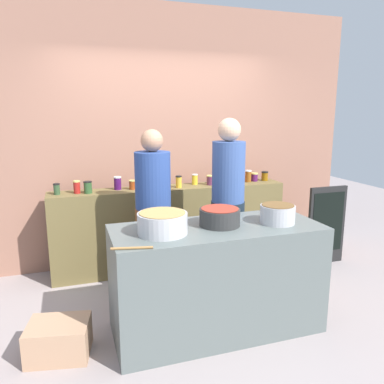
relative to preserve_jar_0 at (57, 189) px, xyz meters
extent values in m
plane|color=gray|center=(1.23, -1.10, -1.01)|extent=(12.00, 12.00, 0.00)
cube|color=#976653|center=(1.23, 0.35, 0.49)|extent=(4.80, 0.12, 3.00)
cube|color=brown|center=(1.23, 0.00, -0.54)|extent=(2.70, 0.36, 0.96)
cube|color=#57615F|center=(1.23, -1.40, -0.57)|extent=(1.70, 0.70, 0.90)
cylinder|color=#304A2C|center=(0.00, 0.00, -0.01)|extent=(0.06, 0.06, 0.10)
cylinder|color=black|center=(0.00, 0.00, 0.05)|extent=(0.07, 0.07, 0.01)
cylinder|color=#A61F1A|center=(0.20, -0.01, 0.00)|extent=(0.07, 0.07, 0.12)
cylinder|color=#D6C666|center=(0.20, -0.01, 0.07)|extent=(0.07, 0.07, 0.01)
cylinder|color=#2C4F29|center=(0.31, -0.04, 0.00)|extent=(0.08, 0.08, 0.12)
cylinder|color=black|center=(0.31, -0.04, 0.06)|extent=(0.09, 0.09, 0.01)
cylinder|color=#41124F|center=(0.63, 0.06, 0.01)|extent=(0.08, 0.08, 0.13)
cylinder|color=silver|center=(0.63, 0.06, 0.08)|extent=(0.08, 0.08, 0.01)
cylinder|color=#923B16|center=(0.79, 0.02, -0.01)|extent=(0.07, 0.07, 0.09)
cylinder|color=#D6C666|center=(0.79, 0.02, 0.04)|extent=(0.08, 0.08, 0.01)
cylinder|color=#CC6108|center=(0.92, -0.06, -0.01)|extent=(0.08, 0.08, 0.10)
cylinder|color=#D6C666|center=(0.92, -0.06, 0.05)|extent=(0.09, 0.09, 0.02)
cylinder|color=#B93C10|center=(1.15, 0.02, 0.00)|extent=(0.09, 0.09, 0.12)
cylinder|color=#D6C666|center=(1.15, 0.02, 0.07)|extent=(0.09, 0.09, 0.01)
cylinder|color=gold|center=(1.30, -0.05, 0.00)|extent=(0.07, 0.07, 0.12)
cylinder|color=black|center=(1.30, -0.05, 0.07)|extent=(0.07, 0.07, 0.01)
cylinder|color=gold|center=(1.54, 0.07, 0.00)|extent=(0.07, 0.07, 0.11)
cylinder|color=silver|center=(1.54, 0.07, 0.06)|extent=(0.07, 0.07, 0.01)
cylinder|color=#5B2845|center=(1.70, -0.01, -0.01)|extent=(0.08, 0.08, 0.10)
cylinder|color=#D6C666|center=(1.70, -0.01, 0.05)|extent=(0.09, 0.09, 0.01)
cylinder|color=#205A25|center=(1.81, 0.03, 0.00)|extent=(0.08, 0.08, 0.11)
cylinder|color=#D6C666|center=(1.81, 0.03, 0.06)|extent=(0.09, 0.09, 0.01)
cylinder|color=#B93928|center=(1.92, 0.02, 0.00)|extent=(0.09, 0.09, 0.12)
cylinder|color=silver|center=(1.92, 0.02, 0.07)|extent=(0.09, 0.09, 0.02)
cylinder|color=red|center=(2.06, 0.05, 0.00)|extent=(0.07, 0.07, 0.11)
cylinder|color=#D6C666|center=(2.06, 0.05, 0.06)|extent=(0.08, 0.08, 0.02)
cylinder|color=brown|center=(2.21, 0.03, 0.01)|extent=(0.07, 0.07, 0.13)
cylinder|color=silver|center=(2.21, 0.03, 0.08)|extent=(0.08, 0.08, 0.02)
cylinder|color=#4D184E|center=(2.31, 0.05, -0.01)|extent=(0.08, 0.08, 0.09)
cylinder|color=#D6C666|center=(2.31, 0.05, 0.04)|extent=(0.09, 0.09, 0.01)
cylinder|color=#80500B|center=(2.45, 0.04, -0.01)|extent=(0.08, 0.08, 0.10)
cylinder|color=black|center=(2.45, 0.04, 0.05)|extent=(0.08, 0.08, 0.01)
cylinder|color=#B7B7BC|center=(0.77, -1.43, -0.04)|extent=(0.38, 0.38, 0.16)
cylinder|color=#AD854C|center=(0.77, -1.43, 0.05)|extent=(0.35, 0.35, 0.00)
cylinder|color=#2D2D2D|center=(1.26, -1.37, -0.05)|extent=(0.33, 0.33, 0.14)
cylinder|color=maroon|center=(1.26, -1.37, 0.02)|extent=(0.30, 0.30, 0.00)
cylinder|color=#B7B7BC|center=(1.74, -1.46, -0.04)|extent=(0.29, 0.29, 0.15)
cylinder|color=brown|center=(1.74, -1.46, 0.04)|extent=(0.26, 0.26, 0.00)
cylinder|color=#9E703D|center=(0.49, -1.69, -0.11)|extent=(0.28, 0.08, 0.02)
cylinder|color=brown|center=(0.88, -0.61, -0.57)|extent=(0.36, 0.36, 0.89)
cylinder|color=navy|center=(0.88, -0.61, 0.14)|extent=(0.34, 0.34, 0.54)
sphere|color=tan|center=(0.88, -0.61, 0.52)|extent=(0.21, 0.21, 0.21)
cylinder|color=#16222E|center=(1.58, -0.80, -0.54)|extent=(0.33, 0.33, 0.95)
cylinder|color=#36508C|center=(1.58, -0.80, 0.22)|extent=(0.32, 0.32, 0.58)
sphere|color=#D8A884|center=(1.58, -0.80, 0.62)|extent=(0.22, 0.22, 0.22)
cube|color=tan|center=(-0.03, -1.37, -0.88)|extent=(0.50, 0.43, 0.26)
cube|color=black|center=(3.01, -0.48, -0.54)|extent=(0.49, 0.04, 0.94)
cube|color=black|center=(3.01, -0.51, -0.50)|extent=(0.42, 0.01, 0.72)
camera|label=1|loc=(0.12, -4.11, 0.79)|focal=35.60mm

